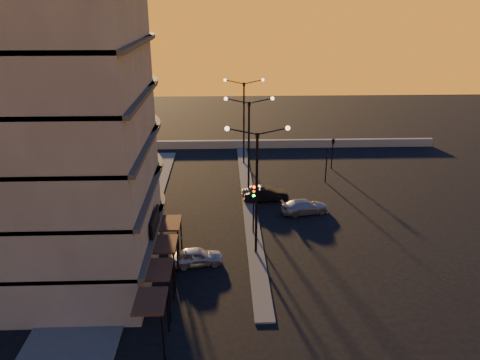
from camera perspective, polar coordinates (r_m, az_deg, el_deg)
name	(u,v)px	position (r m, az deg, el deg)	size (l,w,h in m)	color
ground	(256,253)	(34.46, 1.93, -8.90)	(120.00, 120.00, 0.00)	black
sidewalk_west	(121,230)	(38.77, -14.25, -5.89)	(5.00, 40.00, 0.12)	#494946
median	(248,198)	(43.37, 1.04, -2.23)	(1.20, 36.00, 0.12)	#494946
parapet	(258,144)	(58.37, 2.17, 4.41)	(44.00, 0.50, 1.00)	gray
building	(35,91)	(32.48, -23.67, 9.95)	(14.35, 17.08, 25.00)	slate
streetlamp_near	(257,182)	(32.03, 2.05, -0.20)	(4.32, 0.32, 9.51)	black
streetlamp_mid	(249,141)	(41.49, 1.09, 4.81)	(4.32, 0.32, 9.51)	black
streetlamp_far	(244,115)	(51.16, 0.47, 7.94)	(4.32, 0.32, 9.51)	black
traffic_light_main	(254,201)	(35.71, 1.68, -2.58)	(0.28, 0.44, 4.25)	black
signal_east_a	(326,164)	(47.48, 10.48, 1.93)	(0.13, 0.16, 3.60)	black
signal_east_b	(333,141)	(51.18, 11.29, 4.64)	(0.42, 1.99, 3.60)	black
car_hatchback	(197,257)	(32.94, -5.23, -9.28)	(1.45, 3.60, 1.23)	#A4A5AC
car_sedan	(265,194)	(42.84, 3.08, -1.66)	(1.44, 4.14, 1.36)	black
car_wagon	(305,207)	(40.72, 7.93, -3.22)	(1.68, 4.14, 1.20)	#94959B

